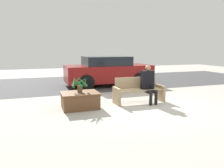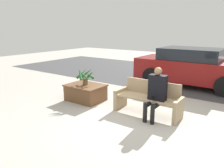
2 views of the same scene
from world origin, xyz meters
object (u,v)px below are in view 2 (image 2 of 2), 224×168
(person_seated, at_px, (156,91))
(planter_box, at_px, (86,92))
(parked_car, at_px, (192,67))
(potted_plant, at_px, (85,75))
(bench, at_px, (148,99))

(person_seated, distance_m, planter_box, 2.41)
(planter_box, relative_size, parked_car, 0.27)
(potted_plant, relative_size, parked_car, 0.13)
(bench, bearing_deg, planter_box, -176.09)
(potted_plant, xyz_separation_m, parked_car, (2.16, 3.79, -0.06))
(bench, xyz_separation_m, person_seated, (0.29, -0.18, 0.30))
(potted_plant, bearing_deg, person_seated, -1.26)
(potted_plant, height_order, parked_car, parked_car)
(bench, distance_m, parked_car, 3.68)
(person_seated, relative_size, planter_box, 1.13)
(bench, xyz_separation_m, planter_box, (-2.08, -0.14, -0.14))
(planter_box, distance_m, parked_car, 4.40)
(person_seated, xyz_separation_m, planter_box, (-2.37, 0.04, -0.44))
(bench, height_order, planter_box, bench)
(person_seated, bearing_deg, planter_box, 178.99)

